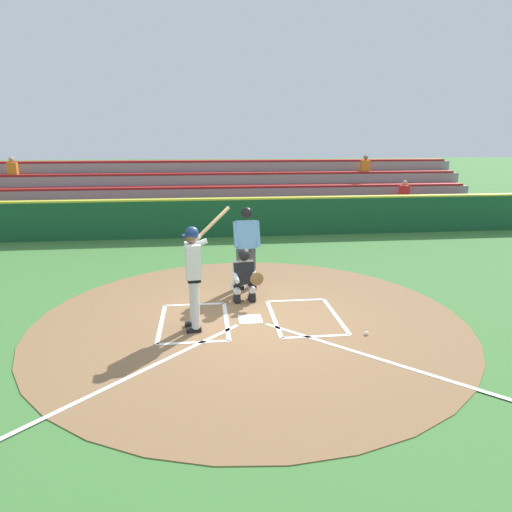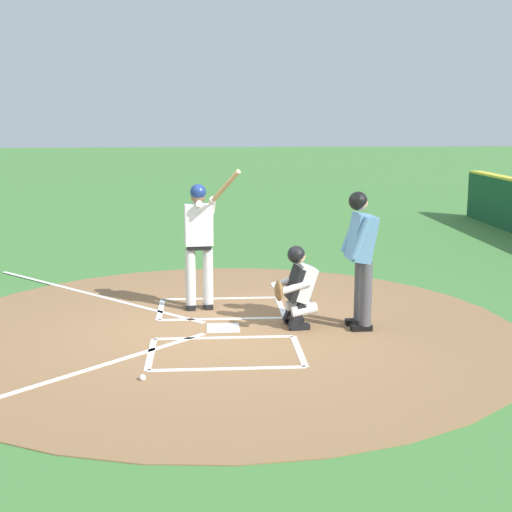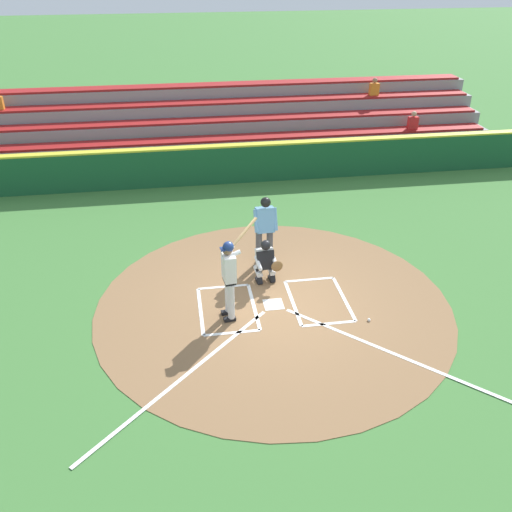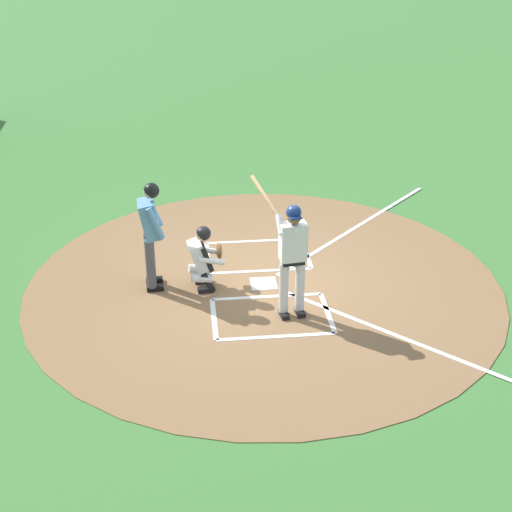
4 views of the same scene
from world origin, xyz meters
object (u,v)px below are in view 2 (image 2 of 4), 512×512
catcher (297,285)px  plate_umpire (361,250)px  batter (200,237)px  baseball (142,378)px

catcher → plate_umpire: (-0.11, -0.83, 0.49)m
catcher → batter: bearing=52.6°
baseball → plate_umpire: bearing=-56.5°
baseball → batter: bearing=-11.9°
catcher → baseball: bearing=135.1°
catcher → plate_umpire: 0.97m
batter → catcher: size_ratio=1.88×
plate_umpire → baseball: plate_umpire is taller
catcher → plate_umpire: size_ratio=0.61×
batter → baseball: (-2.95, 0.62, -1.06)m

